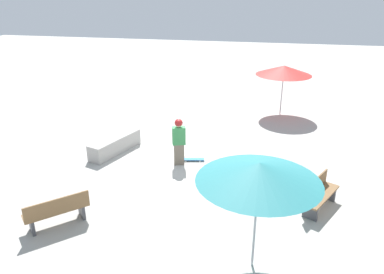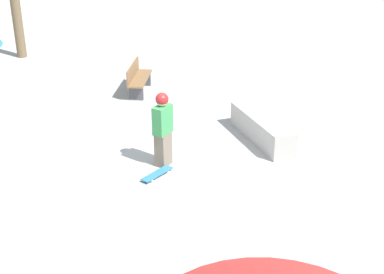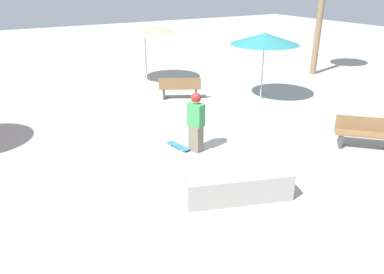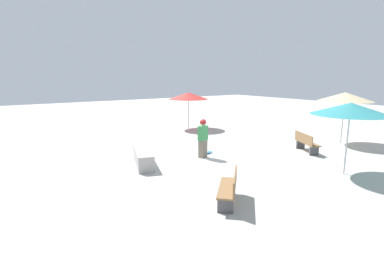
% 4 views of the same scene
% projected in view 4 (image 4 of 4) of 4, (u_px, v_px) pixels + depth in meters
% --- Properties ---
extents(ground_plane, '(60.00, 60.00, 0.00)m').
position_uv_depth(ground_plane, '(200.00, 155.00, 12.96)').
color(ground_plane, '#B2AFA8').
extents(skater_main, '(0.37, 0.49, 1.63)m').
position_uv_depth(skater_main, '(203.00, 137.00, 12.43)').
color(skater_main, '#726656').
rests_on(skater_main, ground_plane).
extents(skateboard, '(0.36, 0.82, 0.07)m').
position_uv_depth(skateboard, '(206.00, 153.00, 13.08)').
color(skateboard, teal).
rests_on(skateboard, ground_plane).
extents(concrete_ledge, '(2.31, 1.26, 0.58)m').
position_uv_depth(concrete_ledge, '(143.00, 157.00, 11.51)').
color(concrete_ledge, '#A8A39E').
rests_on(concrete_ledge, ground_plane).
extents(bench_near, '(1.62, 1.14, 0.85)m').
position_uv_depth(bench_near, '(306.00, 143.00, 13.42)').
color(bench_near, '#47474C').
rests_on(bench_near, ground_plane).
extents(bench_far, '(1.45, 1.44, 0.85)m').
position_uv_depth(bench_far, '(229.00, 188.00, 8.01)').
color(bench_far, '#47474C').
rests_on(bench_far, ground_plane).
extents(shade_umbrella_teal, '(2.53, 2.53, 2.49)m').
position_uv_depth(shade_umbrella_teal, '(351.00, 109.00, 10.01)').
color(shade_umbrella_teal, '#B7B7BC').
rests_on(shade_umbrella_teal, ground_plane).
extents(shade_umbrella_red, '(2.54, 2.54, 2.33)m').
position_uv_depth(shade_umbrella_red, '(188.00, 96.00, 19.06)').
color(shade_umbrella_red, '#B7B7BC').
rests_on(shade_umbrella_red, ground_plane).
extents(shade_umbrella_tan, '(2.62, 2.62, 2.57)m').
position_uv_depth(shade_umbrella_tan, '(345.00, 97.00, 14.76)').
color(shade_umbrella_tan, '#B7B7BC').
rests_on(shade_umbrella_tan, ground_plane).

